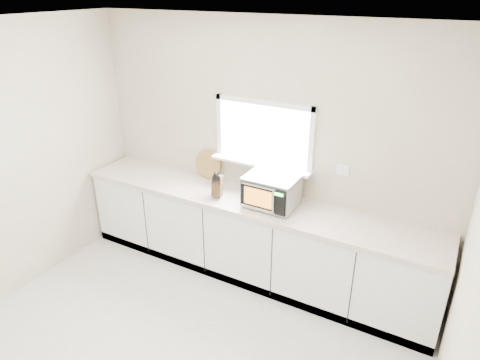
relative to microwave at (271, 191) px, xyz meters
The scene contains 7 objects.
back_wall 0.49m from the microwave, 127.32° to the left, with size 4.00×0.17×2.70m.
cabinets 0.70m from the microwave, behind, with size 3.92×0.60×0.88m, color white.
countertop 0.31m from the microwave, behind, with size 3.92×0.64×0.04m, color beige.
microwave is the anchor object (origin of this frame).
knife_block 0.59m from the microwave, behind, with size 0.16×0.22×0.29m.
cutting_board 0.96m from the microwave, 163.62° to the left, with size 0.33×0.33×0.02m, color olive.
coffee_grinder 0.26m from the microwave, 122.11° to the left, with size 0.15×0.15×0.23m.
Camera 1 is at (1.82, -1.79, 2.95)m, focal length 32.00 mm.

